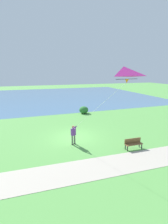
{
  "coord_description": "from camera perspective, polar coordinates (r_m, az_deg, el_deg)",
  "views": [
    {
      "loc": [
        13.91,
        -3.61,
        6.26
      ],
      "look_at": [
        0.72,
        0.79,
        2.66
      ],
      "focal_mm": 25.47,
      "sensor_mm": 36.0,
      "label": 1
    }
  ],
  "objects": [
    {
      "name": "ground_plane",
      "position": [
        15.68,
        -3.6,
        -9.07
      ],
      "size": [
        120.0,
        120.0,
        0.0
      ],
      "primitive_type": "plane",
      "color": "#569947"
    },
    {
      "name": "lake_water",
      "position": [
        41.93,
        -7.8,
        5.79
      ],
      "size": [
        36.0,
        44.0,
        0.01
      ],
      "primitive_type": "cube",
      "color": "#476B8E",
      "rests_on": "ground"
    },
    {
      "name": "walkway_path",
      "position": [
        11.97,
        13.31,
        -17.43
      ],
      "size": [
        3.46,
        32.06,
        0.02
      ],
      "primitive_type": "cube",
      "rotation": [
        0.0,
        0.0,
        -0.03
      ],
      "color": "#ADA393",
      "rests_on": "ground"
    },
    {
      "name": "person_kite_flyer",
      "position": [
        13.87,
        -3.8,
        -7.61
      ],
      "size": [
        0.63,
        0.5,
        1.83
      ],
      "color": "#232328",
      "rests_on": "ground"
    },
    {
      "name": "flying_kite",
      "position": [
        9.12,
        13.9,
        12.55
      ],
      "size": [
        4.81,
        2.33,
        4.63
      ],
      "color": "#E02D9E"
    },
    {
      "name": "park_bench_near_walkway",
      "position": [
        13.94,
        17.27,
        -10.55
      ],
      "size": [
        0.49,
        1.51,
        0.88
      ],
      "color": "brown",
      "rests_on": "ground"
    },
    {
      "name": "lakeside_shrub",
      "position": [
        24.11,
        -0.1,
        0.78
      ],
      "size": [
        1.31,
        1.38,
        1.08
      ],
      "primitive_type": "ellipsoid",
      "color": "#2D7033",
      "rests_on": "ground"
    }
  ]
}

